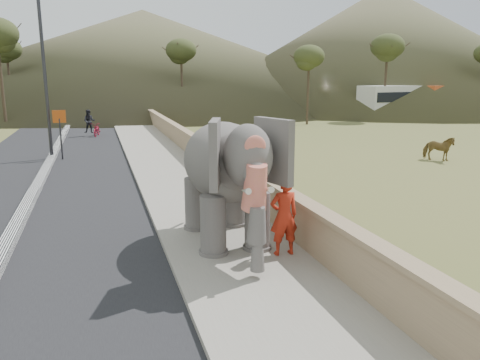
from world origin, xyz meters
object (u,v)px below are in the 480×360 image
object	(u,v)px
cow	(438,148)
elephant_and_man	(225,179)
lamppost	(50,57)
motorcyclist	(94,126)

from	to	relation	value
cow	elephant_and_man	distance (m)	15.12
lamppost	cow	world-z (taller)	lamppost
lamppost	motorcyclist	bearing A→B (deg)	79.07
lamppost	elephant_and_man	distance (m)	15.04
lamppost	elephant_and_man	xyz separation A→B (m)	(4.71, -13.91, -3.26)
cow	elephant_and_man	world-z (taller)	elephant_and_man
cow	motorcyclist	world-z (taller)	motorcyclist
elephant_and_man	motorcyclist	size ratio (longest dim) A/B	2.23
cow	elephant_and_man	xyz separation A→B (m)	(-12.76, -8.04, 1.02)
cow	motorcyclist	xyz separation A→B (m)	(-15.79, 14.56, 0.10)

